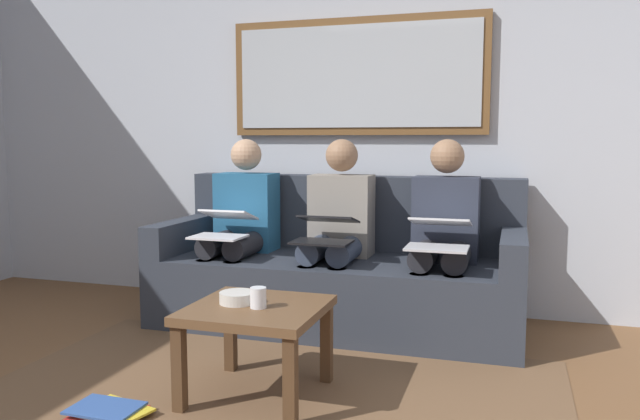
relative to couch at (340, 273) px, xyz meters
The scene contains 14 objects.
wall_rear 1.10m from the couch, 90.00° to the right, with size 6.00×0.12×2.60m, color #B7BCC6.
area_rug 1.30m from the couch, 90.00° to the left, with size 2.60×1.80×0.01m, color brown.
couch is the anchor object (origin of this frame).
framed_mirror 1.30m from the couch, 90.00° to the right, with size 1.72×0.05×0.77m.
coffee_table 1.22m from the couch, 88.02° to the left, with size 0.57×0.57×0.41m.
cup 1.26m from the couch, 89.15° to the left, with size 0.07×0.07×0.09m, color silver.
bowl 1.22m from the couch, 83.52° to the left, with size 0.16×0.16×0.05m, color beige.
person_left 0.71m from the couch, behind, with size 0.38×0.58×1.14m.
laptop_silver 0.78m from the couch, 154.39° to the left, with size 0.33×0.38×0.16m.
person_middle 0.31m from the couch, 90.00° to the left, with size 0.38×0.58×1.14m.
laptop_black 0.45m from the couch, 90.00° to the left, with size 0.33×0.35×0.15m.
person_right 0.71m from the couch, ahead, with size 0.38×0.58×1.14m.
laptop_white 0.78m from the couch, 25.49° to the left, with size 0.30×0.37×0.16m.
magazine_stack 1.71m from the couch, 71.30° to the left, with size 0.34×0.26×0.04m.
Camera 1 is at (-1.02, 1.58, 1.14)m, focal length 35.17 mm.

